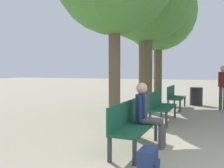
{
  "coord_description": "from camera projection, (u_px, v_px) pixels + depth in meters",
  "views": [
    {
      "loc": [
        -0.22,
        -4.15,
        1.54
      ],
      "look_at": [
        -4.18,
        5.43,
        0.98
      ],
      "focal_mm": 40.0,
      "sensor_mm": 36.0,
      "label": 1
    }
  ],
  "objects": [
    {
      "name": "bench_row_0",
      "position": [
        131.0,
        123.0,
        4.86
      ],
      "size": [
        0.53,
        1.65,
        0.92
      ],
      "color": "#195138",
      "rests_on": "ground_plane"
    },
    {
      "name": "bench_row_1",
      "position": [
        160.0,
        104.0,
        7.47
      ],
      "size": [
        0.53,
        1.65,
        0.92
      ],
      "color": "#195138",
      "rests_on": "ground_plane"
    },
    {
      "name": "bench_row_2",
      "position": [
        174.0,
        96.0,
        10.08
      ],
      "size": [
        0.53,
        1.65,
        0.92
      ],
      "color": "#195138",
      "rests_on": "ground_plane"
    },
    {
      "name": "tree_row_2",
      "position": [
        158.0,
        13.0,
        11.18
      ],
      "size": [
        3.38,
        3.38,
        5.83
      ],
      "color": "brown",
      "rests_on": "ground_plane"
    },
    {
      "name": "person_seated",
      "position": [
        147.0,
        113.0,
        5.04
      ],
      "size": [
        0.6,
        0.34,
        1.3
      ],
      "color": "#4C4C4C",
      "rests_on": "ground_plane"
    },
    {
      "name": "backpack",
      "position": [
        148.0,
        162.0,
        3.66
      ],
      "size": [
        0.27,
        0.38,
        0.39
      ],
      "color": "navy",
      "rests_on": "ground_plane"
    },
    {
      "name": "pedestrian_near",
      "position": [
        223.0,
        85.0,
        9.64
      ],
      "size": [
        0.35,
        0.24,
        1.74
      ],
      "color": "#4C4C4C",
      "rests_on": "ground_plane"
    },
    {
      "name": "trash_bin",
      "position": [
        196.0,
        96.0,
        11.1
      ],
      "size": [
        0.55,
        0.55,
        0.79
      ],
      "color": "#232328",
      "rests_on": "ground_plane"
    }
  ]
}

